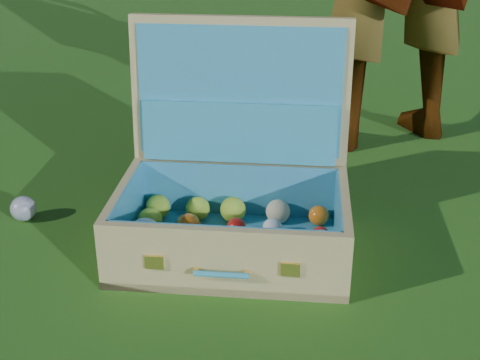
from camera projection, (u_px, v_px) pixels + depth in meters
name	position (u px, v px, depth m)	size (l,w,h in m)	color
ground	(214.00, 259.00, 1.55)	(60.00, 60.00, 0.00)	#215114
stray_ball	(23.00, 209.00, 1.71)	(0.07, 0.07, 0.07)	teal
suitcase	(232.00, 186.00, 1.57)	(0.60, 0.51, 0.51)	tan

